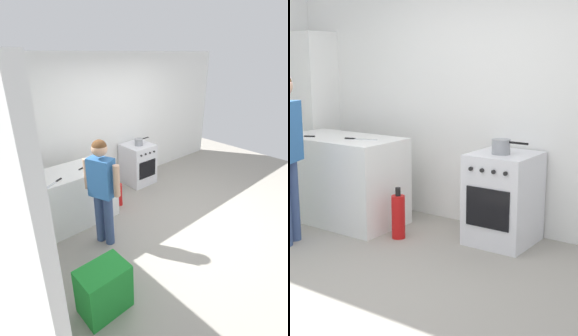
# 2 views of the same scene
# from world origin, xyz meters

# --- Properties ---
(ground_plane) EXTENTS (8.00, 8.00, 0.00)m
(ground_plane) POSITION_xyz_m (0.00, 0.00, 0.00)
(ground_plane) COLOR gray
(back_wall) EXTENTS (6.00, 0.10, 2.60)m
(back_wall) POSITION_xyz_m (0.00, 1.95, 1.30)
(back_wall) COLOR white
(back_wall) RESTS_ON ground
(counter_unit) EXTENTS (1.30, 0.70, 0.90)m
(counter_unit) POSITION_xyz_m (-1.35, 1.20, 0.45)
(counter_unit) COLOR white
(counter_unit) RESTS_ON ground
(oven_left) EXTENTS (0.57, 0.62, 0.85)m
(oven_left) POSITION_xyz_m (0.35, 1.58, 0.43)
(oven_left) COLOR silver
(oven_left) RESTS_ON ground
(pot) EXTENTS (0.35, 0.17, 0.14)m
(pot) POSITION_xyz_m (0.34, 1.53, 0.92)
(pot) COLOR gray
(pot) RESTS_ON oven_left
(knife_bread) EXTENTS (0.34, 0.14, 0.01)m
(knife_bread) POSITION_xyz_m (-1.08, 1.19, 0.90)
(knife_bread) COLOR silver
(knife_bread) RESTS_ON counter_unit
(knife_carving) EXTENTS (0.31, 0.17, 0.01)m
(knife_carving) POSITION_xyz_m (-1.71, 0.97, 0.90)
(knife_carving) COLOR silver
(knife_carving) RESTS_ON counter_unit
(fire_extinguisher) EXTENTS (0.13, 0.13, 0.50)m
(fire_extinguisher) POSITION_xyz_m (-0.52, 1.10, 0.22)
(fire_extinguisher) COLOR red
(fire_extinguisher) RESTS_ON ground
(larder_cabinet) EXTENTS (0.48, 0.44, 2.00)m
(larder_cabinet) POSITION_xyz_m (-2.30, 1.68, 1.00)
(larder_cabinet) COLOR white
(larder_cabinet) RESTS_ON ground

